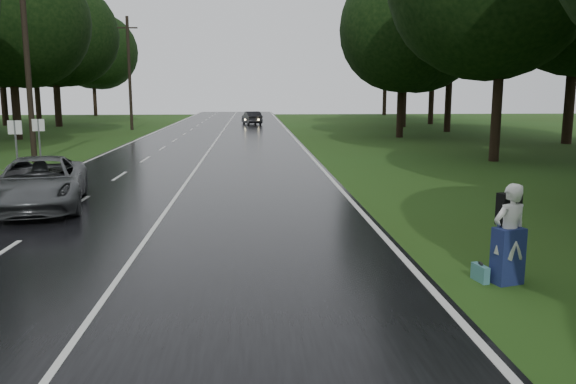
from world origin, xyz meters
name	(u,v)px	position (x,y,z in m)	size (l,w,h in m)	color
ground	(116,284)	(0.00, 0.00, 0.00)	(160.00, 160.00, 0.00)	#234514
road	(203,159)	(0.00, 20.00, 0.02)	(12.00, 140.00, 0.04)	black
lane_center	(203,159)	(0.00, 20.00, 0.04)	(0.12, 140.00, 0.01)	silver
grey_car	(39,183)	(-3.93, 7.33, 0.81)	(2.56, 5.54, 1.54)	#4A4D4F
far_car	(252,118)	(2.60, 51.72, 0.73)	(1.47, 4.22, 1.39)	black
hitchhiker	(509,237)	(7.36, -0.36, 0.89)	(0.80, 0.76, 1.91)	silver
suitcase	(480,273)	(6.90, -0.24, 0.16)	(0.13, 0.45, 0.32)	teal
utility_pole_mid	(35,162)	(-8.50, 19.59, 0.00)	(1.80, 0.28, 9.24)	black
utility_pole_far	(132,130)	(-8.50, 44.18, 0.00)	(1.80, 0.28, 10.20)	black
road_sign_a	(19,177)	(-7.20, 14.13, 0.00)	(0.57, 0.10, 2.38)	white
road_sign_b	(42,169)	(-7.20, 16.81, 0.00)	(0.55, 0.10, 2.31)	white
tree_left_e	(19,139)	(-14.80, 33.87, 0.00)	(9.54, 9.54, 14.90)	black
tree_left_f	(59,127)	(-16.96, 49.99, 0.00)	(10.14, 10.14, 15.84)	black
tree_right_d	(493,161)	(15.06, 18.51, 0.00)	(10.28, 10.28, 16.07)	black
tree_right_e	(399,137)	(14.10, 34.15, 0.00)	(8.90, 8.90, 13.91)	black
tree_right_f	(403,127)	(17.79, 47.15, 0.00)	(10.88, 10.88, 17.00)	black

